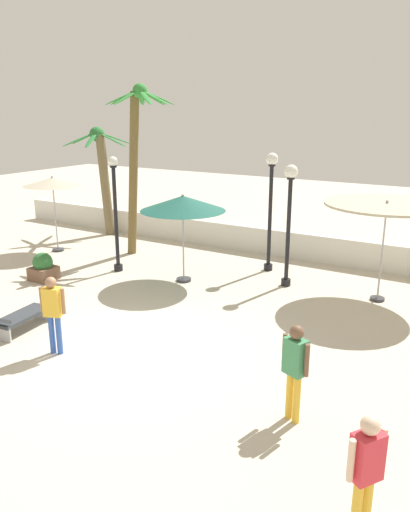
{
  "coord_description": "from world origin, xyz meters",
  "views": [
    {
      "loc": [
        6.32,
        -7.56,
        5.0
      ],
      "look_at": [
        0.0,
        2.96,
        1.4
      ],
      "focal_mm": 35.2,
      "sensor_mm": 36.0,
      "label": 1
    }
  ],
  "objects_px": {
    "patio_umbrella_2": "(52,183)",
    "planter": "(43,268)",
    "guest_3": "(295,364)",
    "lamp_post_3": "(271,198)",
    "patio_umbrella_1": "(387,207)",
    "lounge_chair_0": "(14,317)",
    "patio_umbrella_0": "(183,204)",
    "palm_tree_1": "(102,168)",
    "lamp_post_0": "(115,210)",
    "palm_tree_2": "(135,152)",
    "guest_1": "(366,466)",
    "lamp_post_2": "(289,210)",
    "guest_0": "(53,308)"
  },
  "relations": [
    {
      "from": "patio_umbrella_0",
      "to": "guest_0",
      "type": "distance_m",
      "value": 5.48
    },
    {
      "from": "patio_umbrella_0",
      "to": "guest_0",
      "type": "height_order",
      "value": "patio_umbrella_0"
    },
    {
      "from": "patio_umbrella_0",
      "to": "lamp_post_0",
      "type": "distance_m",
      "value": 2.41
    },
    {
      "from": "patio_umbrella_2",
      "to": "palm_tree_1",
      "type": "distance_m",
      "value": 2.98
    },
    {
      "from": "patio_umbrella_1",
      "to": "guest_0",
      "type": "xyz_separation_m",
      "value": [
        -5.15,
        -6.69,
        -1.54
      ]
    },
    {
      "from": "palm_tree_1",
      "to": "guest_1",
      "type": "relative_size",
      "value": 2.59
    },
    {
      "from": "palm_tree_1",
      "to": "palm_tree_2",
      "type": "relative_size",
      "value": 0.75
    },
    {
      "from": "guest_3",
      "to": "guest_1",
      "type": "bearing_deg",
      "value": -49.15
    },
    {
      "from": "patio_umbrella_0",
      "to": "palm_tree_2",
      "type": "distance_m",
      "value": 3.58
    },
    {
      "from": "planter",
      "to": "lamp_post_0",
      "type": "bearing_deg",
      "value": 54.0
    },
    {
      "from": "patio_umbrella_0",
      "to": "lamp_post_3",
      "type": "xyz_separation_m",
      "value": [
        1.75,
        2.3,
        -0.02
      ]
    },
    {
      "from": "lounge_chair_0",
      "to": "guest_0",
      "type": "height_order",
      "value": "guest_0"
    },
    {
      "from": "lamp_post_3",
      "to": "guest_1",
      "type": "xyz_separation_m",
      "value": [
        5.28,
        -9.12,
        -1.33
      ]
    },
    {
      "from": "patio_umbrella_0",
      "to": "lamp_post_2",
      "type": "relative_size",
      "value": 0.75
    },
    {
      "from": "patio_umbrella_1",
      "to": "guest_0",
      "type": "relative_size",
      "value": 1.86
    },
    {
      "from": "patio_umbrella_2",
      "to": "guest_3",
      "type": "xyz_separation_m",
      "value": [
        11.25,
        -5.42,
        -1.46
      ]
    },
    {
      "from": "palm_tree_2",
      "to": "guest_1",
      "type": "xyz_separation_m",
      "value": [
        9.99,
        -8.42,
        -2.59
      ]
    },
    {
      "from": "palm_tree_2",
      "to": "lamp_post_2",
      "type": "relative_size",
      "value": 1.64
    },
    {
      "from": "patio_umbrella_0",
      "to": "lamp_post_0",
      "type": "relative_size",
      "value": 0.73
    },
    {
      "from": "lamp_post_0",
      "to": "planter",
      "type": "height_order",
      "value": "lamp_post_0"
    },
    {
      "from": "lounge_chair_0",
      "to": "guest_0",
      "type": "xyz_separation_m",
      "value": [
        1.56,
        -0.2,
        0.64
      ]
    },
    {
      "from": "guest_3",
      "to": "patio_umbrella_1",
      "type": "bearing_deg",
      "value": 90.39
    },
    {
      "from": "lamp_post_2",
      "to": "guest_3",
      "type": "distance_m",
      "value": 6.85
    },
    {
      "from": "palm_tree_1",
      "to": "lamp_post_3",
      "type": "height_order",
      "value": "palm_tree_1"
    },
    {
      "from": "lamp_post_2",
      "to": "guest_1",
      "type": "xyz_separation_m",
      "value": [
        4.23,
        -8.04,
        -1.23
      ]
    },
    {
      "from": "guest_0",
      "to": "lamp_post_3",
      "type": "bearing_deg",
      "value": 78.89
    },
    {
      "from": "palm_tree_1",
      "to": "guest_0",
      "type": "bearing_deg",
      "value": -53.73
    },
    {
      "from": "planter",
      "to": "guest_3",
      "type": "bearing_deg",
      "value": -17.52
    },
    {
      "from": "patio_umbrella_1",
      "to": "lamp_post_0",
      "type": "bearing_deg",
      "value": -168.32
    },
    {
      "from": "lamp_post_2",
      "to": "lounge_chair_0",
      "type": "xyz_separation_m",
      "value": [
        -4.11,
        -6.32,
        -1.85
      ]
    },
    {
      "from": "palm_tree_2",
      "to": "lounge_chair_0",
      "type": "distance_m",
      "value": 7.62
    },
    {
      "from": "lamp_post_2",
      "to": "lamp_post_3",
      "type": "relative_size",
      "value": 0.95
    },
    {
      "from": "palm_tree_2",
      "to": "patio_umbrella_0",
      "type": "bearing_deg",
      "value": -28.34
    },
    {
      "from": "patio_umbrella_2",
      "to": "planter",
      "type": "bearing_deg",
      "value": -50.54
    },
    {
      "from": "lamp_post_3",
      "to": "planter",
      "type": "relative_size",
      "value": 4.4
    },
    {
      "from": "patio_umbrella_1",
      "to": "patio_umbrella_0",
      "type": "bearing_deg",
      "value": -165.74
    },
    {
      "from": "lounge_chair_0",
      "to": "lamp_post_0",
      "type": "bearing_deg",
      "value": 102.3
    },
    {
      "from": "palm_tree_1",
      "to": "planter",
      "type": "distance_m",
      "value": 6.43
    },
    {
      "from": "patio_umbrella_0",
      "to": "patio_umbrella_1",
      "type": "height_order",
      "value": "patio_umbrella_1"
    },
    {
      "from": "patio_umbrella_0",
      "to": "guest_3",
      "type": "height_order",
      "value": "patio_umbrella_0"
    },
    {
      "from": "patio_umbrella_1",
      "to": "guest_3",
      "type": "distance_m",
      "value": 6.55
    },
    {
      "from": "patio_umbrella_0",
      "to": "palm_tree_2",
      "type": "bearing_deg",
      "value": 151.66
    },
    {
      "from": "patio_umbrella_0",
      "to": "lamp_post_0",
      "type": "height_order",
      "value": "lamp_post_0"
    },
    {
      "from": "patio_umbrella_1",
      "to": "lounge_chair_0",
      "type": "height_order",
      "value": "patio_umbrella_1"
    },
    {
      "from": "lounge_chair_0",
      "to": "guest_1",
      "type": "xyz_separation_m",
      "value": [
        8.34,
        -1.71,
        0.62
      ]
    },
    {
      "from": "patio_umbrella_2",
      "to": "lounge_chair_0",
      "type": "bearing_deg",
      "value": -50.94
    },
    {
      "from": "patio_umbrella_1",
      "to": "lamp_post_2",
      "type": "xyz_separation_m",
      "value": [
        -2.6,
        -0.16,
        -0.33
      ]
    },
    {
      "from": "lamp_post_0",
      "to": "guest_0",
      "type": "height_order",
      "value": "lamp_post_0"
    },
    {
      "from": "patio_umbrella_2",
      "to": "planter",
      "type": "distance_m",
      "value": 3.9
    },
    {
      "from": "palm_tree_2",
      "to": "guest_0",
      "type": "distance_m",
      "value": 8.04
    }
  ]
}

